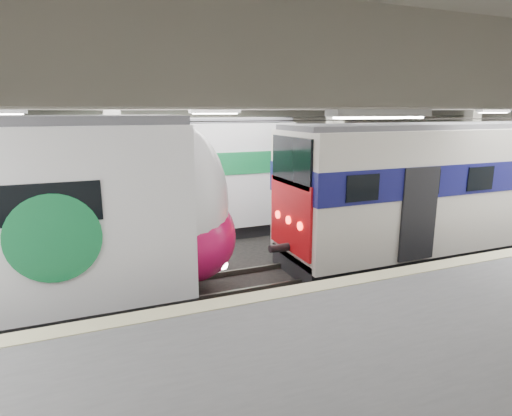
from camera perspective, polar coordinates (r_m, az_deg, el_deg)
name	(u,v)px	position (r m, az deg, el deg)	size (l,w,h in m)	color
station_hall	(262,184)	(10.29, 0.81, 3.15)	(36.00, 24.00, 5.75)	black
older_rer	(464,185)	(16.89, 25.96, 2.77)	(13.89, 3.07, 4.56)	beige
far_train	(98,182)	(16.77, -20.30, 3.31)	(14.85, 3.17, 4.70)	white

